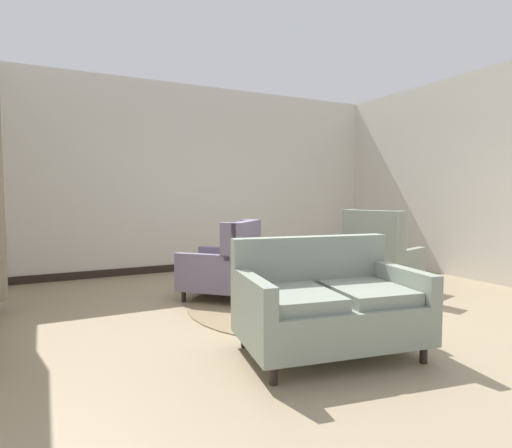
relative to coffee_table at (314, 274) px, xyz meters
The scene contains 11 objects.
ground 0.44m from the coffee_table, 130.25° to the right, with size 9.06×9.06×0.00m, color #9E896B.
wall_back 3.23m from the coffee_table, 92.60° to the left, with size 6.63×0.08×3.18m, color silver.
wall_right 3.42m from the coffee_table, 14.24° to the left, with size 0.08×4.42×3.18m, color silver.
baseboard_back 2.96m from the coffee_table, 92.65° to the left, with size 6.47×0.03×0.12m, color black.
area_rug 0.43m from the coffee_table, 134.33° to the left, with size 2.62×2.62×0.01m, color #847051.
coffee_table is the anchor object (origin of this frame).
porcelain_vase 0.20m from the coffee_table, 83.78° to the left, with size 0.14×0.14×0.31m.
settee 1.46m from the coffee_table, 120.57° to the right, with size 1.58×1.13×0.94m.
armchair_near_sideboard 1.12m from the coffee_table, 135.09° to the left, with size 1.14×1.14×0.99m.
armchair_far_left 1.27m from the coffee_table, 11.18° to the left, with size 1.01×1.01×1.11m.
side_table 1.83m from the coffee_table, 22.85° to the left, with size 0.59×0.59×0.67m.
Camera 1 is at (-2.67, -3.87, 1.32)m, focal length 29.43 mm.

